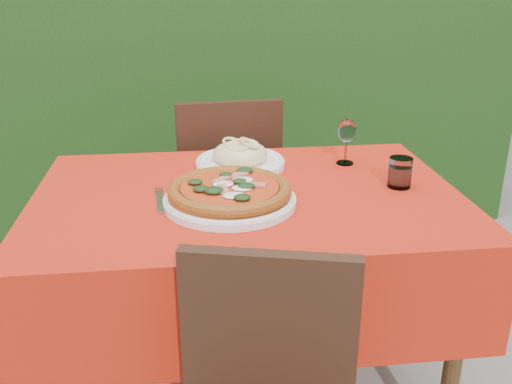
{
  "coord_description": "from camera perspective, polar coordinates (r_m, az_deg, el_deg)",
  "views": [
    {
      "loc": [
        -0.16,
        -1.57,
        1.37
      ],
      "look_at": [
        0.02,
        -0.05,
        0.77
      ],
      "focal_mm": 40.0,
      "sensor_mm": 36.0,
      "label": 1
    }
  ],
  "objects": [
    {
      "name": "pasta_plate",
      "position": [
        1.91,
        -1.6,
        3.44
      ],
      "size": [
        0.3,
        0.3,
        0.08
      ],
      "rotation": [
        0.0,
        0.0,
        -0.25
      ],
      "color": "white",
      "rests_on": "dining_table"
    },
    {
      "name": "hedge",
      "position": [
        3.16,
        -3.95,
        13.23
      ],
      "size": [
        3.2,
        0.55,
        1.78
      ],
      "color": "black",
      "rests_on": "ground"
    },
    {
      "name": "wine_glass",
      "position": [
        1.94,
        9.06,
        5.89
      ],
      "size": [
        0.06,
        0.06,
        0.16
      ],
      "color": "silver",
      "rests_on": "dining_table"
    },
    {
      "name": "pizza_plate",
      "position": [
        1.6,
        -2.64,
        -0.17
      ],
      "size": [
        0.45,
        0.45,
        0.07
      ],
      "rotation": [
        0.0,
        0.0,
        0.41
      ],
      "color": "silver",
      "rests_on": "dining_table"
    },
    {
      "name": "chair_far",
      "position": [
        2.37,
        -2.88,
        0.44
      ],
      "size": [
        0.44,
        0.44,
        0.9
      ],
      "rotation": [
        0.0,
        0.0,
        3.22
      ],
      "color": "black",
      "rests_on": "ground"
    },
    {
      "name": "water_glass",
      "position": [
        1.78,
        14.2,
        1.77
      ],
      "size": [
        0.07,
        0.07,
        0.09
      ],
      "color": "silver",
      "rests_on": "dining_table"
    },
    {
      "name": "fork",
      "position": [
        1.64,
        -9.6,
        -1.02
      ],
      "size": [
        0.04,
        0.21,
        0.01
      ],
      "primitive_type": "cube",
      "rotation": [
        0.0,
        0.0,
        0.06
      ],
      "color": "silver",
      "rests_on": "dining_table"
    },
    {
      "name": "dining_table",
      "position": [
        1.76,
        -0.85,
        -4.63
      ],
      "size": [
        1.26,
        0.86,
        0.75
      ],
      "color": "#452A16",
      "rests_on": "ground"
    }
  ]
}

